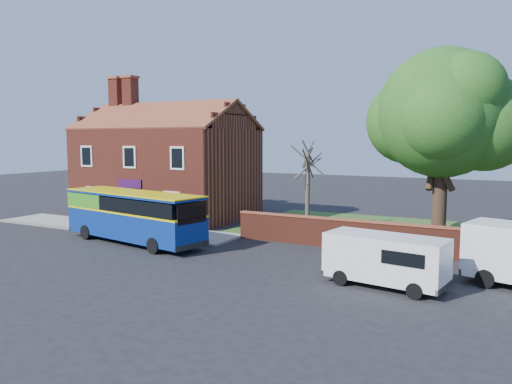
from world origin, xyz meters
The scene contains 10 objects.
ground centered at (0.00, 0.00, 0.00)m, with size 120.00×120.00×0.00m, color black.
pavement centered at (-7.00, 5.75, 0.06)m, with size 18.00×3.50×0.12m, color gray.
kerb centered at (-7.00, 4.00, 0.07)m, with size 18.00×0.15×0.14m, color slate.
grass_strip centered at (13.00, 13.00, 0.02)m, with size 26.00×12.00×0.04m, color #426B28.
shop_building centered at (-7.02, 11.50, 3.41)m, with size 12.30×8.13×10.50m.
boundary_wall centered at (13.00, 7.00, 0.81)m, with size 22.00×0.38×1.60m.
bus centered at (-2.89, 2.90, 1.63)m, with size 9.69×4.05×2.87m.
van_near centered at (11.91, 1.06, 1.14)m, with size 4.87×2.51×2.04m.
large_tree centered at (12.68, 10.27, 6.96)m, with size 8.71×6.89×10.63m.
bare_tree centered at (4.61, 10.83, 2.80)m, with size 2.05×2.44×5.46m.
Camera 1 is at (16.43, -18.27, 5.77)m, focal length 35.00 mm.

